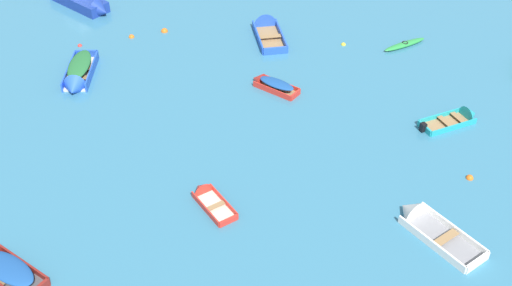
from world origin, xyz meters
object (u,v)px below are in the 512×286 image
kayak_green_far_left (405,44)px  mooring_buoy_between_boats_right (132,37)px  rowboat_blue_center (78,75)px  rowboat_blue_back_row_left (266,28)px  mooring_buoy_near_foreground (469,178)px  rowboat_maroon_cluster_inner (0,265)px  rowboat_white_near_camera (421,220)px  rowboat_red_outer_right (206,196)px  rowboat_red_back_row_center (270,83)px  mooring_buoy_between_boats_left (343,45)px  rowboat_turquoise_foreground_center (460,118)px  mooring_buoy_trailing (164,32)px  mooring_buoy_outer_edge (80,46)px

kayak_green_far_left → mooring_buoy_between_boats_right: 17.62m
rowboat_blue_center → mooring_buoy_between_boats_right: bearing=76.7°
rowboat_blue_center → rowboat_blue_back_row_left: size_ratio=0.99×
kayak_green_far_left → mooring_buoy_near_foreground: bearing=-76.4°
rowboat_maroon_cluster_inner → rowboat_white_near_camera: bearing=18.6°
rowboat_red_outer_right → mooring_buoy_between_boats_right: size_ratio=7.16×
rowboat_white_near_camera → mooring_buoy_between_boats_right: rowboat_white_near_camera is taller
rowboat_red_back_row_center → mooring_buoy_between_boats_left: rowboat_red_back_row_center is taller
rowboat_turquoise_foreground_center → mooring_buoy_between_boats_left: bearing=133.4°
mooring_buoy_trailing → mooring_buoy_between_boats_left: 11.79m
rowboat_red_back_row_center → mooring_buoy_near_foreground: 12.33m
rowboat_blue_center → mooring_buoy_trailing: (3.20, 6.69, -0.42)m
rowboat_turquoise_foreground_center → rowboat_red_back_row_center: size_ratio=1.10×
rowboat_turquoise_foreground_center → rowboat_blue_back_row_left: 14.42m
rowboat_red_outer_right → rowboat_maroon_cluster_inner: rowboat_maroon_cluster_inner is taller
rowboat_red_back_row_center → rowboat_red_outer_right: bearing=-98.3°
mooring_buoy_trailing → mooring_buoy_between_boats_left: (11.78, 0.29, 0.00)m
rowboat_red_outer_right → kayak_green_far_left: size_ratio=0.96×
rowboat_red_outer_right → kayak_green_far_left: bearing=60.3°
mooring_buoy_between_boats_left → mooring_buoy_near_foreground: mooring_buoy_near_foreground is taller
rowboat_blue_center → rowboat_maroon_cluster_inner: rowboat_blue_center is taller
rowboat_white_near_camera → mooring_buoy_between_boats_right: size_ratio=10.76×
mooring_buoy_near_foreground → mooring_buoy_outer_edge: bearing=159.4°
rowboat_blue_back_row_left → rowboat_turquoise_foreground_center: bearing=-34.4°
rowboat_red_back_row_center → kayak_green_far_left: bearing=38.9°
kayak_green_far_left → rowboat_maroon_cluster_inner: (-16.32, -21.57, 0.16)m
rowboat_white_near_camera → mooring_buoy_outer_edge: rowboat_white_near_camera is taller
rowboat_red_back_row_center → rowboat_blue_back_row_left: 6.87m
kayak_green_far_left → mooring_buoy_near_foreground: (2.99, -12.37, -0.15)m
rowboat_red_outer_right → rowboat_white_near_camera: bearing=0.4°
rowboat_blue_back_row_left → mooring_buoy_between_boats_left: bearing=-11.1°
rowboat_turquoise_foreground_center → mooring_buoy_trailing: bearing=159.7°
rowboat_white_near_camera → mooring_buoy_between_boats_left: bearing=106.1°
rowboat_white_near_camera → rowboat_red_back_row_center: 12.72m
rowboat_blue_back_row_left → mooring_buoy_between_boats_right: bearing=-164.0°
rowboat_white_near_camera → rowboat_red_back_row_center: bearing=130.6°
mooring_buoy_between_boats_left → mooring_buoy_outer_edge: bearing=-169.4°
kayak_green_far_left → rowboat_maroon_cluster_inner: bearing=-127.1°
rowboat_maroon_cluster_inner → mooring_buoy_trailing: bearing=88.1°
rowboat_white_near_camera → mooring_buoy_near_foreground: bearing=55.5°
kayak_green_far_left → rowboat_turquoise_foreground_center: rowboat_turquoise_foreground_center is taller
rowboat_red_outer_right → rowboat_turquoise_foreground_center: size_ratio=0.78×
rowboat_maroon_cluster_inner → mooring_buoy_near_foreground: bearing=25.5°
rowboat_maroon_cluster_inner → mooring_buoy_near_foreground: size_ratio=10.77×
rowboat_red_back_row_center → mooring_buoy_between_boats_right: 10.73m
mooring_buoy_outer_edge → mooring_buoy_trailing: bearing=30.4°
rowboat_red_outer_right → mooring_buoy_between_boats_right: 16.36m
rowboat_blue_center → mooring_buoy_between_boats_left: rowboat_blue_center is taller
mooring_buoy_near_foreground → rowboat_turquoise_foreground_center: bearing=91.3°
mooring_buoy_outer_edge → rowboat_blue_back_row_left: bearing=19.9°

